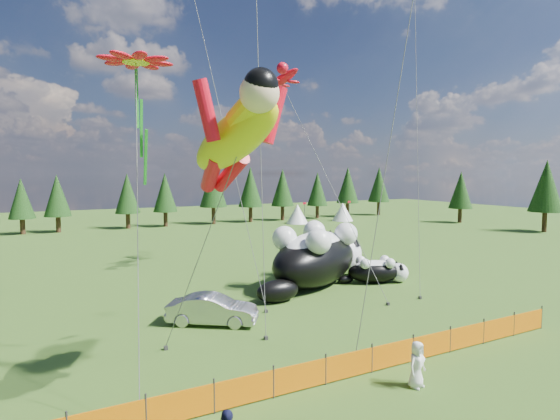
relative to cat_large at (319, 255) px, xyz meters
name	(u,v)px	position (x,y,z in m)	size (l,w,h in m)	color
ground	(306,348)	(-6.13, -8.83, -1.90)	(160.00, 160.00, 0.00)	#153409
safety_fence	(349,365)	(-6.13, -11.83, -1.40)	(22.06, 0.06, 1.10)	#262626
tree_line	(134,198)	(-6.13, 36.17, 2.10)	(90.00, 4.00, 8.00)	black
festival_tents	(226,217)	(4.87, 31.17, -0.50)	(50.00, 3.20, 2.80)	white
cat_large	(319,255)	(0.00, 0.00, 0.00)	(10.13, 7.50, 4.01)	black
cat_small	(377,270)	(3.67, -1.48, -1.08)	(4.63, 2.85, 1.74)	black
car	(213,309)	(-8.67, -4.19, -1.19)	(1.51, 4.33, 1.43)	#B0AFB4
spectator_e	(417,364)	(-4.47, -13.38, -1.11)	(0.78, 0.51, 1.59)	white
superhero_kite	(235,138)	(-9.93, -10.62, 6.52)	(5.58, 7.29, 11.09)	yellow
gecko_kite	(279,82)	(-0.18, 5.38, 12.15)	(4.40, 14.20, 17.84)	red
flower_kite	(136,66)	(-12.58, -8.24, 9.03)	(3.32, 5.37, 11.55)	red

